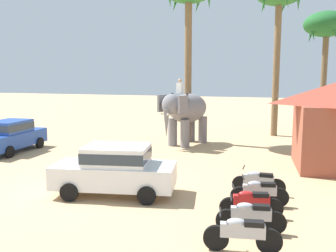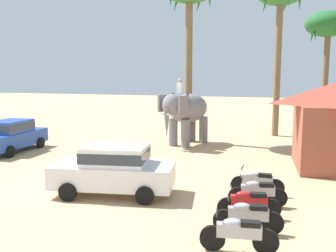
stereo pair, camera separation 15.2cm
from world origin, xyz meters
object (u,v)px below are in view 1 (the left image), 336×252
(elephant_with_mahout, at_px, (186,111))
(palm_tree_left_of_road, at_px, (327,28))
(motorcycle_second_in_row, at_px, (251,216))
(motorcycle_fourth_in_row, at_px, (259,192))
(motorcycle_mid_row, at_px, (251,203))
(car_sedan_foreground, at_px, (115,168))
(motorcycle_nearest_camera, at_px, (242,233))
(motorcycle_far_in_row, at_px, (258,181))
(car_parked_far_side, at_px, (11,135))

(elephant_with_mahout, height_order, palm_tree_left_of_road, palm_tree_left_of_road)
(motorcycle_second_in_row, height_order, motorcycle_fourth_in_row, same)
(motorcycle_mid_row, distance_m, palm_tree_left_of_road, 19.98)
(car_sedan_foreground, distance_m, palm_tree_left_of_road, 20.47)
(motorcycle_nearest_camera, bearing_deg, motorcycle_second_in_row, 86.11)
(motorcycle_far_in_row, bearing_deg, car_sedan_foreground, -161.55)
(car_sedan_foreground, relative_size, car_parked_far_side, 1.03)
(car_parked_far_side, height_order, motorcycle_fourth_in_row, car_parked_far_side)
(elephant_with_mahout, xyz_separation_m, motorcycle_nearest_camera, (4.82, -12.28, -1.53))
(car_sedan_foreground, xyz_separation_m, elephant_with_mahout, (-0.21, 9.50, 1.06))
(motorcycle_far_in_row, height_order, palm_tree_left_of_road, palm_tree_left_of_road)
(motorcycle_far_in_row, xyz_separation_m, palm_tree_left_of_road, (3.16, 16.24, 6.95))
(motorcycle_nearest_camera, height_order, motorcycle_far_in_row, same)
(motorcycle_nearest_camera, distance_m, motorcycle_mid_row, 2.10)
(motorcycle_nearest_camera, relative_size, motorcycle_far_in_row, 0.99)
(motorcycle_fourth_in_row, bearing_deg, motorcycle_second_in_row, -91.48)
(elephant_with_mahout, xyz_separation_m, palm_tree_left_of_road, (8.00, 8.28, 5.42))
(motorcycle_nearest_camera, distance_m, motorcycle_far_in_row, 4.32)
(motorcycle_nearest_camera, relative_size, motorcycle_second_in_row, 1.00)
(car_parked_far_side, xyz_separation_m, palm_tree_left_of_road, (16.27, 13.22, 6.48))
(car_parked_far_side, distance_m, motorcycle_nearest_camera, 15.02)
(motorcycle_far_in_row, bearing_deg, palm_tree_left_of_road, 78.97)
(motorcycle_mid_row, xyz_separation_m, motorcycle_fourth_in_row, (0.14, 1.08, 0.00))
(motorcycle_second_in_row, bearing_deg, motorcycle_far_in_row, 91.15)
(car_sedan_foreground, distance_m, elephant_with_mahout, 9.57)
(car_parked_far_side, bearing_deg, motorcycle_fourth_in_row, -17.46)
(car_parked_far_side, bearing_deg, motorcycle_second_in_row, -25.31)
(motorcycle_far_in_row, bearing_deg, motorcycle_nearest_camera, -90.15)
(motorcycle_second_in_row, bearing_deg, motorcycle_mid_row, 95.15)
(car_parked_far_side, relative_size, elephant_with_mahout, 1.05)
(palm_tree_left_of_road, bearing_deg, motorcycle_fourth_in_row, -99.94)
(motorcycle_nearest_camera, bearing_deg, car_parked_far_side, 150.72)
(car_parked_far_side, height_order, motorcycle_mid_row, car_parked_far_side)
(elephant_with_mahout, bearing_deg, motorcycle_far_in_row, -58.75)
(car_parked_far_side, xyz_separation_m, motorcycle_nearest_camera, (13.10, -7.34, -0.46))
(motorcycle_second_in_row, height_order, motorcycle_mid_row, same)
(elephant_with_mahout, height_order, motorcycle_nearest_camera, elephant_with_mahout)
(motorcycle_second_in_row, relative_size, motorcycle_far_in_row, 0.99)
(car_sedan_foreground, xyz_separation_m, motorcycle_fourth_in_row, (4.74, 0.40, -0.46))
(elephant_with_mahout, relative_size, motorcycle_mid_row, 2.27)
(elephant_with_mahout, relative_size, motorcycle_fourth_in_row, 2.25)
(elephant_with_mahout, bearing_deg, motorcycle_mid_row, -64.72)
(elephant_with_mahout, height_order, motorcycle_fourth_in_row, elephant_with_mahout)
(car_sedan_foreground, distance_m, motorcycle_second_in_row, 5.00)
(motorcycle_second_in_row, xyz_separation_m, motorcycle_far_in_row, (-0.06, 3.21, 0.00))
(car_sedan_foreground, relative_size, motorcycle_nearest_camera, 2.43)
(motorcycle_nearest_camera, distance_m, motorcycle_second_in_row, 1.12)
(motorcycle_mid_row, bearing_deg, car_sedan_foreground, 171.66)
(motorcycle_mid_row, bearing_deg, elephant_with_mahout, 115.28)
(motorcycle_nearest_camera, bearing_deg, palm_tree_left_of_road, 81.22)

